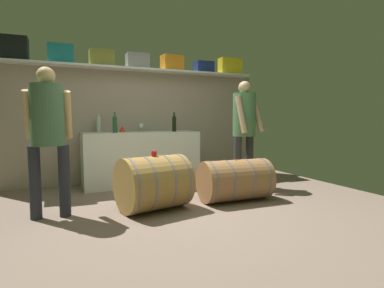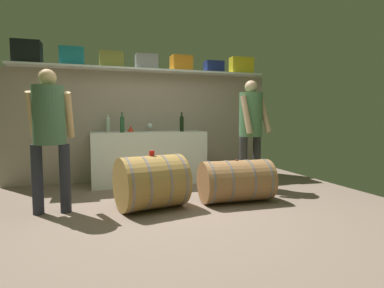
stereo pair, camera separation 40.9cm
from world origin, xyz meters
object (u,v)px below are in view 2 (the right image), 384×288
object	(u,v)px
toolcase_navy	(214,67)
wine_bottle_green	(122,124)
red_funnel	(131,129)
toolcase_teal	(72,57)
toolcase_olive	(111,60)
wine_bottle_clear	(108,124)
toolcase_orange	(181,64)
visitor_tasting	(251,123)
winemaker_pouring	(49,126)
wine_bottle_dark	(182,123)
wine_barrel_near	(152,182)
toolcase_grey	(147,62)
work_cabinet	(149,157)
toolcase_black	(27,52)
wine_barrel_far	(236,181)
tasting_cup	(152,153)
toolcase_yellow	(241,66)
wine_glass	(150,126)

from	to	relation	value
toolcase_navy	wine_bottle_green	distance (m)	2.06
red_funnel	toolcase_teal	bearing A→B (deg)	170.04
toolcase_olive	wine_bottle_clear	bearing A→B (deg)	-160.99
toolcase_orange	visitor_tasting	size ratio (longest dim) A/B	0.22
toolcase_olive	winemaker_pouring	distance (m)	2.07
winemaker_pouring	wine_bottle_dark	bearing A→B (deg)	36.76
toolcase_orange	wine_barrel_near	size ratio (longest dim) A/B	0.41
toolcase_grey	wine_bottle_dark	bearing A→B (deg)	-31.97
toolcase_navy	work_cabinet	xyz separation A→B (m)	(-1.29, -0.23, -1.62)
toolcase_black	wine_bottle_clear	bearing A→B (deg)	0.51
toolcase_orange	wine_bottle_green	size ratio (longest dim) A/B	1.13
work_cabinet	winemaker_pouring	world-z (taller)	winemaker_pouring
wine_barrel_far	wine_bottle_dark	bearing A→B (deg)	105.60
toolcase_black	wine_barrel_near	size ratio (longest dim) A/B	0.45
toolcase_black	tasting_cup	xyz separation A→B (m)	(1.62, -1.76, -1.45)
toolcase_olive	red_funnel	world-z (taller)	toolcase_olive
work_cabinet	toolcase_yellow	bearing A→B (deg)	7.18
toolcase_olive	toolcase_yellow	world-z (taller)	toolcase_yellow
toolcase_olive	toolcase_grey	world-z (taller)	toolcase_olive
toolcase_navy	wine_bottle_clear	size ratio (longest dim) A/B	1.15
toolcase_teal	visitor_tasting	xyz separation A→B (m)	(2.66, -1.13, -1.07)
toolcase_yellow	winemaker_pouring	xyz separation A→B (m)	(-3.24, -1.57, -1.09)
tasting_cup	wine_barrel_far	bearing A→B (deg)	-1.41
wine_bottle_clear	visitor_tasting	distance (m)	2.39
wine_barrel_far	visitor_tasting	bearing A→B (deg)	51.45
toolcase_yellow	wine_bottle_dark	bearing A→B (deg)	-161.08
visitor_tasting	wine_bottle_clear	bearing A→B (deg)	-46.10
toolcase_black	wine_bottle_clear	world-z (taller)	toolcase_black
toolcase_olive	toolcase_navy	world-z (taller)	toolcase_olive
toolcase_olive	wine_bottle_dark	xyz separation A→B (m)	(1.13, -0.36, -1.06)
toolcase_teal	tasting_cup	xyz separation A→B (m)	(0.96, -1.76, -1.42)
toolcase_olive	winemaker_pouring	bearing A→B (deg)	-116.98
toolcase_black	toolcase_orange	world-z (taller)	toolcase_black
wine_barrel_near	tasting_cup	distance (m)	0.36
toolcase_orange	wine_glass	world-z (taller)	toolcase_orange
toolcase_yellow	wine_glass	xyz separation A→B (m)	(-1.79, -0.00, -1.14)
work_cabinet	toolcase_orange	bearing A→B (deg)	19.74
toolcase_navy	work_cabinet	world-z (taller)	toolcase_navy
toolcase_black	toolcase_olive	xyz separation A→B (m)	(1.27, 0.00, -0.04)
wine_barrel_near	toolcase_navy	bearing A→B (deg)	37.49
toolcase_orange	wine_barrel_near	bearing A→B (deg)	-119.83
visitor_tasting	wine_barrel_near	bearing A→B (deg)	1.74
wine_glass	visitor_tasting	size ratio (longest dim) A/B	0.08
toolcase_orange	wine_glass	xyz separation A→B (m)	(-0.58, -0.00, -1.12)
toolcase_navy	wine_glass	xyz separation A→B (m)	(-1.22, -0.00, -1.09)
toolcase_navy	tasting_cup	size ratio (longest dim) A/B	5.11
wine_bottle_green	work_cabinet	bearing A→B (deg)	18.80
toolcase_olive	wine_bottle_clear	xyz separation A→B (m)	(-0.08, -0.03, -1.07)
toolcase_navy	toolcase_yellow	distance (m)	0.57
wine_barrel_far	toolcase_yellow	bearing A→B (deg)	63.96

